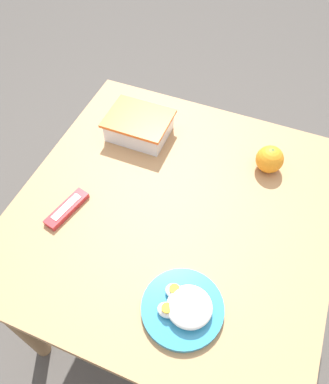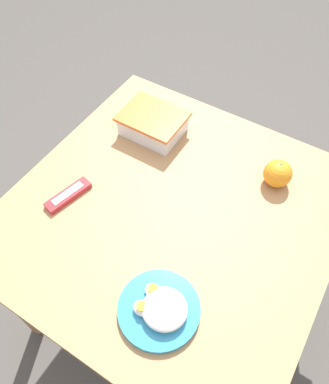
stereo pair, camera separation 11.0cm
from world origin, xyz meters
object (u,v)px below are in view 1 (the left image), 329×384
at_px(orange_fruit, 270,159).
at_px(rice_plate, 184,307).
at_px(candy_bar, 67,209).
at_px(food_container, 139,127).

distance_m(orange_fruit, rice_plate, 0.54).
xyz_separation_m(orange_fruit, candy_bar, (-0.51, -0.38, -0.03)).
bearing_deg(rice_plate, candy_bar, 160.52).
xyz_separation_m(food_container, rice_plate, (0.35, -0.51, -0.01)).
relative_size(orange_fruit, rice_plate, 0.42).
bearing_deg(food_container, orange_fruit, 1.87).
bearing_deg(food_container, candy_bar, -100.47).
distance_m(food_container, rice_plate, 0.62).
xyz_separation_m(food_container, orange_fruit, (0.44, 0.01, 0.01)).
height_order(food_container, candy_bar, food_container).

